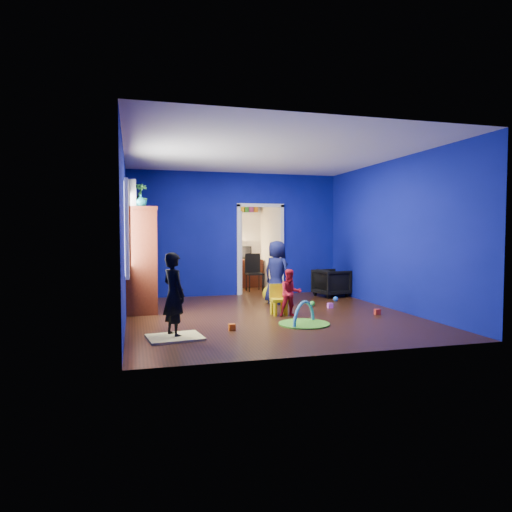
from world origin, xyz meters
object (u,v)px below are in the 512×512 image
object	(u,v)px
study_desk	(245,273)
kid_chair	(279,301)
toddler_red	(290,293)
crt_tv	(143,257)
child_navy	(277,272)
tv_armoire	(141,259)
folding_chair	(254,273)
hopper_ball	(271,294)
child_black	(174,295)
vase	(141,201)
play_mat	(304,324)
armchair	(332,283)

from	to	relation	value
study_desk	kid_chair	bearing A→B (deg)	-95.71
toddler_red	crt_tv	distance (m)	2.88
child_navy	tv_armoire	distance (m)	2.76
toddler_red	folding_chair	distance (m)	3.54
hopper_ball	kid_chair	xyz separation A→B (m)	(-0.30, -1.47, 0.07)
child_black	kid_chair	distance (m)	2.38
child_navy	hopper_ball	xyz separation A→B (m)	(-0.05, 0.25, -0.48)
child_navy	crt_tv	world-z (taller)	child_navy
vase	hopper_ball	xyz separation A→B (m)	(2.69, 0.68, -1.89)
toddler_red	child_black	bearing A→B (deg)	-151.98
child_black	toddler_red	size ratio (longest dim) A/B	1.44
child_navy	kid_chair	xyz separation A→B (m)	(-0.35, -1.22, -0.41)
child_navy	play_mat	world-z (taller)	child_navy
kid_chair	play_mat	distance (m)	0.97
kid_chair	play_mat	xyz separation A→B (m)	(0.13, -0.93, -0.24)
play_mat	study_desk	xyz separation A→B (m)	(0.30, 5.21, 0.36)
vase	study_desk	distance (m)	4.80
toddler_red	tv_armoire	size ratio (longest dim) A/B	0.43
crt_tv	play_mat	xyz separation A→B (m)	(2.48, -2.02, -1.01)
tv_armoire	kid_chair	bearing A→B (deg)	-24.53
child_black	play_mat	distance (m)	2.22
vase	study_desk	bearing A→B (deg)	51.10
armchair	tv_armoire	bearing A→B (deg)	89.70
kid_chair	play_mat	size ratio (longest dim) A/B	0.61
study_desk	tv_armoire	bearing A→B (deg)	-131.44
hopper_ball	study_desk	size ratio (longest dim) A/B	0.41
folding_chair	child_black	bearing A→B (deg)	-117.78
kid_chair	study_desk	world-z (taller)	study_desk
child_navy	kid_chair	distance (m)	1.33
child_black	armchair	bearing A→B (deg)	-76.55
child_black	hopper_ball	world-z (taller)	child_black
crt_tv	hopper_ball	distance (m)	2.80
child_black	child_navy	world-z (taller)	child_navy
child_navy	study_desk	xyz separation A→B (m)	(0.08, 3.07, -0.29)
child_black	folding_chair	distance (m)	5.18
crt_tv	play_mat	distance (m)	3.35
crt_tv	folding_chair	xyz separation A→B (m)	(2.78, 2.23, -0.56)
play_mat	child_black	bearing A→B (deg)	-171.13
tv_armoire	study_desk	size ratio (longest dim) A/B	2.23
armchair	kid_chair	bearing A→B (deg)	123.79
vase	folding_chair	xyz separation A→B (m)	(2.82, 2.53, -1.61)
child_navy	toddler_red	xyz separation A→B (m)	(-0.20, -1.42, -0.24)
tv_armoire	crt_tv	xyz separation A→B (m)	(0.04, 0.00, 0.04)
play_mat	tv_armoire	bearing A→B (deg)	141.31
armchair	hopper_ball	distance (m)	1.71
study_desk	folding_chair	xyz separation A→B (m)	(0.00, -0.96, 0.09)
armchair	folding_chair	xyz separation A→B (m)	(-1.50, 1.37, 0.14)
child_black	crt_tv	world-z (taller)	crt_tv
armchair	toddler_red	world-z (taller)	toddler_red
vase	crt_tv	size ratio (longest dim) A/B	0.32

